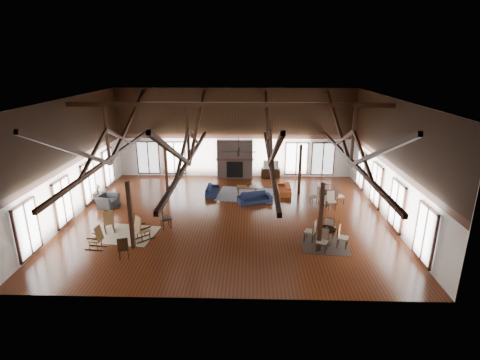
{
  "coord_description": "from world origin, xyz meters",
  "views": [
    {
      "loc": [
        1.04,
        -17.91,
        7.87
      ],
      "look_at": [
        0.51,
        1.0,
        1.67
      ],
      "focal_mm": 28.0,
      "sensor_mm": 36.0,
      "label": 1
    }
  ],
  "objects_px": {
    "sofa_orange": "(284,189)",
    "tv_console": "(270,173)",
    "sofa_navy_front": "(255,198)",
    "sofa_navy_left": "(212,190)",
    "armchair": "(108,201)",
    "cafe_table_near": "(326,233)",
    "coffee_table": "(247,188)",
    "cafe_table_far": "(327,196)"
  },
  "relations": [
    {
      "from": "sofa_orange",
      "to": "cafe_table_far",
      "type": "xyz_separation_m",
      "value": [
        2.24,
        -1.76,
        0.24
      ]
    },
    {
      "from": "sofa_navy_left",
      "to": "cafe_table_far",
      "type": "distance_m",
      "value": 6.77
    },
    {
      "from": "sofa_navy_left",
      "to": "tv_console",
      "type": "distance_m",
      "value": 5.05
    },
    {
      "from": "coffee_table",
      "to": "armchair",
      "type": "xyz_separation_m",
      "value": [
        -7.67,
        -2.25,
        -0.06
      ]
    },
    {
      "from": "armchair",
      "to": "cafe_table_near",
      "type": "height_order",
      "value": "cafe_table_near"
    },
    {
      "from": "sofa_navy_front",
      "to": "cafe_table_far",
      "type": "height_order",
      "value": "cafe_table_far"
    },
    {
      "from": "armchair",
      "to": "cafe_table_far",
      "type": "height_order",
      "value": "cafe_table_far"
    },
    {
      "from": "sofa_navy_front",
      "to": "cafe_table_near",
      "type": "xyz_separation_m",
      "value": [
        3.09,
        -4.89,
        0.22
      ]
    },
    {
      "from": "sofa_navy_front",
      "to": "cafe_table_far",
      "type": "xyz_separation_m",
      "value": [
        4.07,
        -0.11,
        0.22
      ]
    },
    {
      "from": "sofa_orange",
      "to": "armchair",
      "type": "distance_m",
      "value": 10.28
    },
    {
      "from": "coffee_table",
      "to": "cafe_table_near",
      "type": "height_order",
      "value": "cafe_table_near"
    },
    {
      "from": "sofa_navy_left",
      "to": "coffee_table",
      "type": "relative_size",
      "value": 1.36
    },
    {
      "from": "sofa_orange",
      "to": "armchair",
      "type": "bearing_deg",
      "value": -76.13
    },
    {
      "from": "armchair",
      "to": "cafe_table_near",
      "type": "relative_size",
      "value": 0.56
    },
    {
      "from": "armchair",
      "to": "cafe_table_far",
      "type": "distance_m",
      "value": 12.23
    },
    {
      "from": "sofa_navy_front",
      "to": "sofa_orange",
      "type": "distance_m",
      "value": 2.46
    },
    {
      "from": "sofa_orange",
      "to": "coffee_table",
      "type": "bearing_deg",
      "value": -83.61
    },
    {
      "from": "sofa_navy_front",
      "to": "tv_console",
      "type": "height_order",
      "value": "tv_console"
    },
    {
      "from": "sofa_navy_left",
      "to": "cafe_table_far",
      "type": "bearing_deg",
      "value": -99.8
    },
    {
      "from": "armchair",
      "to": "tv_console",
      "type": "relative_size",
      "value": 0.85
    },
    {
      "from": "cafe_table_far",
      "to": "tv_console",
      "type": "relative_size",
      "value": 1.51
    },
    {
      "from": "sofa_orange",
      "to": "sofa_navy_front",
      "type": "bearing_deg",
      "value": -48.32
    },
    {
      "from": "sofa_navy_left",
      "to": "armchair",
      "type": "distance_m",
      "value": 6.0
    },
    {
      "from": "cafe_table_far",
      "to": "sofa_navy_left",
      "type": "bearing_deg",
      "value": 167.89
    },
    {
      "from": "sofa_orange",
      "to": "cafe_table_near",
      "type": "distance_m",
      "value": 6.66
    },
    {
      "from": "sofa_orange",
      "to": "cafe_table_far",
      "type": "height_order",
      "value": "cafe_table_far"
    },
    {
      "from": "sofa_orange",
      "to": "tv_console",
      "type": "bearing_deg",
      "value": -167.68
    },
    {
      "from": "sofa_navy_front",
      "to": "cafe_table_near",
      "type": "bearing_deg",
      "value": -76.71
    },
    {
      "from": "coffee_table",
      "to": "cafe_table_far",
      "type": "distance_m",
      "value": 4.77
    },
    {
      "from": "tv_console",
      "to": "cafe_table_far",
      "type": "bearing_deg",
      "value": -58.91
    },
    {
      "from": "armchair",
      "to": "cafe_table_far",
      "type": "relative_size",
      "value": 0.56
    },
    {
      "from": "coffee_table",
      "to": "armchair",
      "type": "relative_size",
      "value": 1.15
    },
    {
      "from": "sofa_navy_left",
      "to": "coffee_table",
      "type": "height_order",
      "value": "sofa_navy_left"
    },
    {
      "from": "sofa_navy_front",
      "to": "sofa_orange",
      "type": "height_order",
      "value": "sofa_navy_front"
    },
    {
      "from": "sofa_navy_front",
      "to": "tv_console",
      "type": "bearing_deg",
      "value": 57.68
    },
    {
      "from": "armchair",
      "to": "cafe_table_near",
      "type": "distance_m",
      "value": 11.92
    },
    {
      "from": "sofa_navy_front",
      "to": "sofa_navy_left",
      "type": "distance_m",
      "value": 2.87
    },
    {
      "from": "sofa_orange",
      "to": "cafe_table_far",
      "type": "distance_m",
      "value": 2.86
    },
    {
      "from": "sofa_navy_left",
      "to": "cafe_table_near",
      "type": "distance_m",
      "value": 8.38
    },
    {
      "from": "sofa_orange",
      "to": "tv_console",
      "type": "height_order",
      "value": "tv_console"
    },
    {
      "from": "sofa_navy_left",
      "to": "cafe_table_near",
      "type": "relative_size",
      "value": 0.88
    },
    {
      "from": "coffee_table",
      "to": "cafe_table_far",
      "type": "relative_size",
      "value": 0.65
    }
  ]
}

